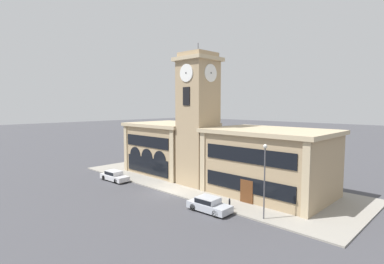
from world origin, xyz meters
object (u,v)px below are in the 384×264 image
object	(u,v)px
bollard	(230,204)
parked_car_near	(114,176)
parked_car_mid	(209,204)
street_lamp	(265,171)

from	to	relation	value
bollard	parked_car_near	bearing A→B (deg)	-174.94
parked_car_mid	street_lamp	size ratio (longest dim) A/B	0.66
parked_car_mid	bollard	distance (m)	2.04
parked_car_near	parked_car_mid	bearing A→B (deg)	-2.52
street_lamp	parked_car_mid	bearing A→B (deg)	-160.91
parked_car_near	parked_car_mid	world-z (taller)	parked_car_mid
parked_car_near	bollard	distance (m)	18.18
street_lamp	bollard	xyz separation A→B (m)	(-3.68, -0.11, -3.77)
bollard	parked_car_mid	bearing A→B (deg)	-128.17
parked_car_near	street_lamp	distance (m)	22.17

